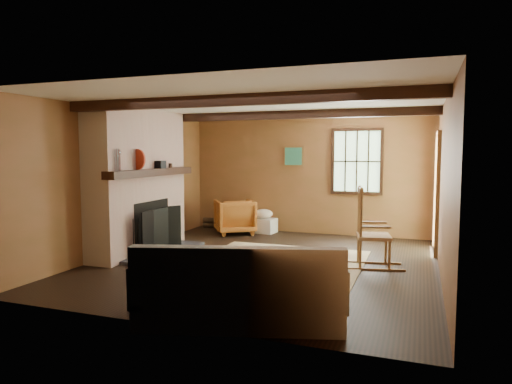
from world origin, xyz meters
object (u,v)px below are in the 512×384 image
at_px(fireplace, 140,187).
at_px(rocking_chair, 371,233).
at_px(armchair, 235,217).
at_px(laundry_basket, 263,225).
at_px(sofa, 241,293).

distance_m(fireplace, rocking_chair, 3.83).
bearing_deg(fireplace, armchair, 68.85).
bearing_deg(armchair, fireplace, 34.24).
height_order(laundry_basket, armchair, armchair).
bearing_deg(laundry_basket, rocking_chair, -42.18).
bearing_deg(laundry_basket, sofa, -73.48).
distance_m(fireplace, armchair, 2.42).
relative_size(fireplace, armchair, 3.07).
height_order(fireplace, sofa, fireplace).
relative_size(sofa, armchair, 2.82).
xyz_separation_m(fireplace, laundry_basket, (1.35, 2.46, -0.95)).
height_order(sofa, armchair, sofa).
bearing_deg(rocking_chair, sofa, 148.53).
distance_m(rocking_chair, sofa, 2.85).
bearing_deg(sofa, fireplace, 122.94).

